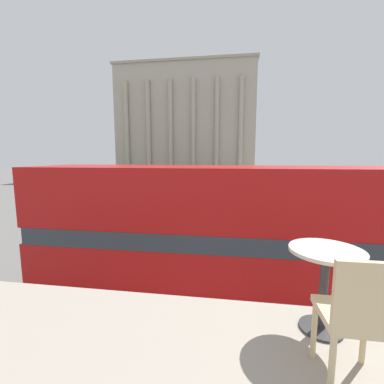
{
  "coord_description": "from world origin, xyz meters",
  "views": [
    {
      "loc": [
        0.76,
        -2.56,
        4.73
      ],
      "look_at": [
        -1.92,
        15.24,
        2.27
      ],
      "focal_mm": 24.0,
      "sensor_mm": 36.0,
      "label": 1
    }
  ],
  "objects_px": {
    "plaza_building_left": "(188,125)",
    "car_black": "(203,191)",
    "traffic_light_far": "(201,185)",
    "pedestrian_red": "(314,191)",
    "double_decker_bus": "(218,237)",
    "pedestrian_olive": "(209,195)",
    "cafe_chair_0": "(358,315)",
    "pedestrian_white": "(201,222)",
    "cafe_dining_table": "(325,271)",
    "pedestrian_yellow": "(291,209)",
    "traffic_light_near": "(183,202)",
    "car_white": "(240,195)",
    "traffic_light_mid": "(247,194)"
  },
  "relations": [
    {
      "from": "cafe_chair_0",
      "to": "pedestrian_white",
      "type": "height_order",
      "value": "cafe_chair_0"
    },
    {
      "from": "plaza_building_left",
      "to": "car_white",
      "type": "distance_m",
      "value": 36.69
    },
    {
      "from": "cafe_dining_table",
      "to": "pedestrian_olive",
      "type": "bearing_deg",
      "value": 97.01
    },
    {
      "from": "traffic_light_mid",
      "to": "pedestrian_olive",
      "type": "height_order",
      "value": "traffic_light_mid"
    },
    {
      "from": "traffic_light_far",
      "to": "pedestrian_red",
      "type": "xyz_separation_m",
      "value": [
        11.91,
        6.74,
        -1.11
      ]
    },
    {
      "from": "car_white",
      "to": "traffic_light_mid",
      "type": "bearing_deg",
      "value": -172.58
    },
    {
      "from": "traffic_light_near",
      "to": "pedestrian_red",
      "type": "height_order",
      "value": "traffic_light_near"
    },
    {
      "from": "double_decker_bus",
      "to": "pedestrian_olive",
      "type": "xyz_separation_m",
      "value": [
        -1.75,
        18.7,
        -1.58
      ]
    },
    {
      "from": "cafe_dining_table",
      "to": "pedestrian_white",
      "type": "height_order",
      "value": "cafe_dining_table"
    },
    {
      "from": "cafe_chair_0",
      "to": "pedestrian_olive",
      "type": "distance_m",
      "value": 24.41
    },
    {
      "from": "pedestrian_yellow",
      "to": "traffic_light_near",
      "type": "bearing_deg",
      "value": -18.18
    },
    {
      "from": "car_white",
      "to": "car_black",
      "type": "bearing_deg",
      "value": 65.15
    },
    {
      "from": "double_decker_bus",
      "to": "cafe_dining_table",
      "type": "relative_size",
      "value": 14.18
    },
    {
      "from": "traffic_light_near",
      "to": "car_black",
      "type": "bearing_deg",
      "value": 93.0
    },
    {
      "from": "traffic_light_near",
      "to": "pedestrian_red",
      "type": "relative_size",
      "value": 2.2
    },
    {
      "from": "plaza_building_left",
      "to": "traffic_light_near",
      "type": "distance_m",
      "value": 50.15
    },
    {
      "from": "pedestrian_red",
      "to": "traffic_light_far",
      "type": "bearing_deg",
      "value": 166.72
    },
    {
      "from": "cafe_chair_0",
      "to": "pedestrian_white",
      "type": "relative_size",
      "value": 0.52
    },
    {
      "from": "car_black",
      "to": "pedestrian_red",
      "type": "height_order",
      "value": "pedestrian_red"
    },
    {
      "from": "pedestrian_olive",
      "to": "pedestrian_white",
      "type": "xyz_separation_m",
      "value": [
        0.47,
        -11.44,
        0.1
      ]
    },
    {
      "from": "double_decker_bus",
      "to": "car_black",
      "type": "relative_size",
      "value": 2.47
    },
    {
      "from": "double_decker_bus",
      "to": "cafe_chair_0",
      "type": "height_order",
      "value": "double_decker_bus"
    },
    {
      "from": "traffic_light_mid",
      "to": "traffic_light_far",
      "type": "relative_size",
      "value": 1.04
    },
    {
      "from": "car_white",
      "to": "traffic_light_near",
      "type": "bearing_deg",
      "value": 174.84
    },
    {
      "from": "traffic_light_far",
      "to": "pedestrian_white",
      "type": "height_order",
      "value": "traffic_light_far"
    },
    {
      "from": "pedestrian_white",
      "to": "cafe_dining_table",
      "type": "bearing_deg",
      "value": -62.13
    },
    {
      "from": "traffic_light_mid",
      "to": "pedestrian_olive",
      "type": "relative_size",
      "value": 2.14
    },
    {
      "from": "cafe_dining_table",
      "to": "traffic_light_far",
      "type": "relative_size",
      "value": 0.22
    },
    {
      "from": "plaza_building_left",
      "to": "pedestrian_olive",
      "type": "distance_m",
      "value": 37.53
    },
    {
      "from": "cafe_dining_table",
      "to": "traffic_light_far",
      "type": "xyz_separation_m",
      "value": [
        -3.45,
        21.02,
        -1.62
      ]
    },
    {
      "from": "cafe_chair_0",
      "to": "car_white",
      "type": "relative_size",
      "value": 0.22
    },
    {
      "from": "cafe_dining_table",
      "to": "plaza_building_left",
      "type": "bearing_deg",
      "value": 100.59
    },
    {
      "from": "car_black",
      "to": "traffic_light_mid",
      "type": "bearing_deg",
      "value": 69.9
    },
    {
      "from": "cafe_dining_table",
      "to": "cafe_chair_0",
      "type": "xyz_separation_m",
      "value": [
        -0.0,
        -0.59,
        -0.02
      ]
    },
    {
      "from": "traffic_light_mid",
      "to": "pedestrian_white",
      "type": "bearing_deg",
      "value": -127.38
    },
    {
      "from": "cafe_chair_0",
      "to": "traffic_light_far",
      "type": "relative_size",
      "value": 0.28
    },
    {
      "from": "cafe_dining_table",
      "to": "pedestrian_white",
      "type": "xyz_separation_m",
      "value": [
        -2.42,
        12.05,
        -2.77
      ]
    },
    {
      "from": "pedestrian_white",
      "to": "traffic_light_near",
      "type": "bearing_deg",
      "value": -88.68
    },
    {
      "from": "plaza_building_left",
      "to": "car_black",
      "type": "bearing_deg",
      "value": -77.18
    },
    {
      "from": "cafe_chair_0",
      "to": "pedestrian_red",
      "type": "relative_size",
      "value": 0.51
    },
    {
      "from": "pedestrian_red",
      "to": "car_black",
      "type": "bearing_deg",
      "value": 136.38
    },
    {
      "from": "cafe_dining_table",
      "to": "car_white",
      "type": "relative_size",
      "value": 0.17
    },
    {
      "from": "plaza_building_left",
      "to": "traffic_light_far",
      "type": "xyz_separation_m",
      "value": [
        7.46,
        -37.33,
        -10.09
      ]
    },
    {
      "from": "traffic_light_far",
      "to": "pedestrian_white",
      "type": "distance_m",
      "value": 9.1
    },
    {
      "from": "plaza_building_left",
      "to": "pedestrian_yellow",
      "type": "xyz_separation_m",
      "value": [
        14.53,
        -41.15,
        -11.27
      ]
    },
    {
      "from": "double_decker_bus",
      "to": "plaza_building_left",
      "type": "distance_m",
      "value": 55.32
    },
    {
      "from": "pedestrian_white",
      "to": "pedestrian_red",
      "type": "height_order",
      "value": "pedestrian_red"
    },
    {
      "from": "double_decker_bus",
      "to": "car_white",
      "type": "distance_m",
      "value": 20.69
    },
    {
      "from": "double_decker_bus",
      "to": "cafe_chair_0",
      "type": "distance_m",
      "value": 5.64
    },
    {
      "from": "cafe_dining_table",
      "to": "pedestrian_white",
      "type": "bearing_deg",
      "value": 101.36
    }
  ]
}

